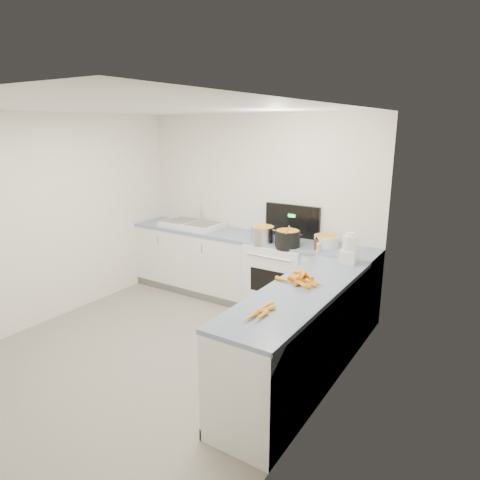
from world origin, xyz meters
The scene contains 19 objects.
floor centered at (0.00, 0.00, 0.00)m, with size 3.50×4.00×0.00m, color gray, non-canonical shape.
ceiling centered at (0.00, 0.00, 2.50)m, with size 3.50×4.00×0.00m, color white, non-canonical shape.
wall_back centered at (0.00, 2.00, 1.25)m, with size 3.50×2.50×0.00m, color white, non-canonical shape.
wall_left centered at (-1.75, 0.00, 1.25)m, with size 4.00×2.50×0.00m, color white, non-canonical shape.
wall_right centered at (1.75, 0.00, 1.25)m, with size 4.00×2.50×0.00m, color white, non-canonical shape.
counter_back centered at (0.00, 1.70, 0.47)m, with size 3.50×0.62×0.94m.
counter_right centered at (1.45, 0.30, 0.47)m, with size 0.62×2.20×0.94m.
stove centered at (0.55, 1.69, 0.47)m, with size 0.76×0.65×1.36m.
sink centered at (-0.90, 1.70, 0.98)m, with size 0.86×0.52×0.31m.
steel_pot centered at (0.37, 1.51, 1.03)m, with size 0.30×0.30×0.22m, color silver.
black_pot centered at (0.72, 1.51, 1.03)m, with size 0.30×0.30×0.22m, color black.
wooden_spoon centered at (0.72, 1.51, 1.15)m, with size 0.02×0.02×0.39m, color #AD7A47.
mixing_bowl centered at (1.11, 1.76, 1.01)m, with size 0.29×0.29×0.13m, color white.
extract_bottle centered at (1.06, 1.57, 1.00)m, with size 0.05×0.05×0.13m, color #593319.
spice_jar centered at (1.13, 1.48, 0.99)m, with size 0.05×0.05×0.09m, color #E5B266.
food_processor centered at (1.55, 1.28, 1.08)m, with size 0.16×0.20×0.33m.
carrot_pile centered at (1.37, 0.47, 0.98)m, with size 0.46×0.43×0.08m.
peeled_carrots centered at (1.40, -0.34, 0.96)m, with size 0.14×0.42×0.04m.
peelings centered at (-1.12, 1.72, 1.02)m, with size 0.23×0.28×0.01m.
Camera 1 is at (2.90, -2.97, 2.35)m, focal length 32.00 mm.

